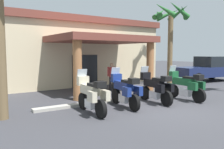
{
  "coord_description": "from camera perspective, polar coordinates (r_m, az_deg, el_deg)",
  "views": [
    {
      "loc": [
        -6.73,
        -6.72,
        2.27
      ],
      "look_at": [
        -0.66,
        2.79,
        1.2
      ],
      "focal_mm": 37.64,
      "sensor_mm": 36.0,
      "label": 1
    }
  ],
  "objects": [
    {
      "name": "palm_tree_near_portico",
      "position": [
        17.29,
        13.95,
        12.08
      ],
      "size": [
        2.66,
        2.7,
        5.74
      ],
      "color": "brown",
      "rests_on": "ground_plane"
    },
    {
      "name": "curb_strip",
      "position": [
        11.25,
        3.01,
        -5.93
      ],
      "size": [
        8.56,
        0.36,
        0.12
      ],
      "primitive_type": "cube",
      "color": "#ADA89E",
      "rests_on": "ground_plane"
    },
    {
      "name": "motorcycle_black",
      "position": [
        10.69,
        10.56,
        -3.13
      ],
      "size": [
        0.73,
        2.21,
        1.61
      ],
      "rotation": [
        0.0,
        0.0,
        1.49
      ],
      "color": "black",
      "rests_on": "ground_plane"
    },
    {
      "name": "motel_building",
      "position": [
        18.16,
        -11.27,
        5.54
      ],
      "size": [
        13.64,
        10.97,
        4.63
      ],
      "rotation": [
        0.0,
        0.0,
        0.04
      ],
      "color": "beige",
      "rests_on": "ground_plane"
    },
    {
      "name": "pickup_truck_navy",
      "position": [
        19.77,
        21.96,
        1.15
      ],
      "size": [
        5.38,
        2.46,
        1.95
      ],
      "rotation": [
        0.0,
        0.0,
        -0.11
      ],
      "color": "black",
      "rests_on": "ground_plane"
    },
    {
      "name": "pedestrian",
      "position": [
        13.84,
        -0.03,
        -0.05
      ],
      "size": [
        0.45,
        0.34,
        1.65
      ],
      "rotation": [
        0.0,
        0.0,
        0.96
      ],
      "color": "black",
      "rests_on": "ground_plane"
    },
    {
      "name": "motorcycle_cream",
      "position": [
        8.72,
        -5.01,
        -4.98
      ],
      "size": [
        0.72,
        2.21,
        1.61
      ],
      "rotation": [
        0.0,
        0.0,
        1.53
      ],
      "color": "black",
      "rests_on": "ground_plane"
    },
    {
      "name": "motorcycle_blue",
      "position": [
        9.71,
        3.16,
        -3.91
      ],
      "size": [
        0.76,
        2.21,
        1.61
      ],
      "rotation": [
        0.0,
        0.0,
        1.46
      ],
      "color": "black",
      "rests_on": "ground_plane"
    },
    {
      "name": "motorcycle_green",
      "position": [
        11.66,
        17.52,
        -2.58
      ],
      "size": [
        0.7,
        2.21,
        1.61
      ],
      "rotation": [
        0.0,
        0.0,
        1.57
      ],
      "color": "black",
      "rests_on": "ground_plane"
    },
    {
      "name": "ground_plane",
      "position": [
        9.78,
        12.26,
        -8.13
      ],
      "size": [
        80.0,
        80.0,
        0.0
      ],
      "primitive_type": "plane",
      "color": "#38383D"
    }
  ]
}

